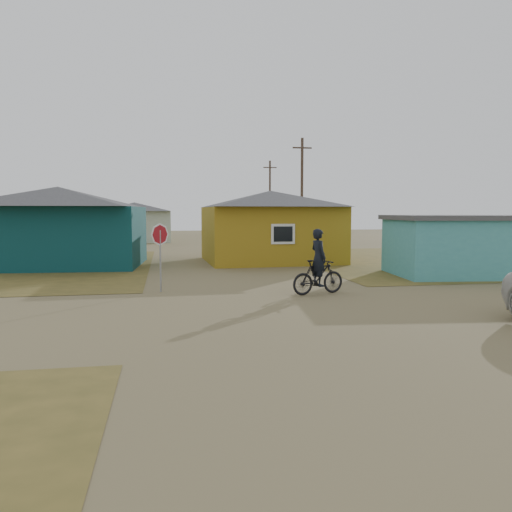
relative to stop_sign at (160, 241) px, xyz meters
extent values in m
plane|color=olive|center=(3.40, -4.28, -1.74)|extent=(120.00, 120.00, 0.00)
cube|color=brown|center=(17.40, 8.72, -1.74)|extent=(20.00, 18.00, 0.00)
cube|color=#0A3337|center=(-5.10, 9.22, -0.24)|extent=(8.40, 6.54, 3.00)
pyramid|color=#39393C|center=(-5.10, 9.22, 1.76)|extent=(8.93, 7.08, 1.00)
cube|color=#9B7917|center=(5.90, 9.72, -0.24)|extent=(7.21, 6.24, 3.00)
pyramid|color=#39393C|center=(5.90, 9.72, 1.71)|extent=(7.72, 6.76, 0.90)
cube|color=silver|center=(5.90, 6.69, -0.09)|extent=(1.20, 0.06, 1.00)
cube|color=black|center=(5.90, 6.66, -0.09)|extent=(0.95, 0.04, 0.75)
cube|color=teal|center=(12.90, 2.22, -0.54)|extent=(6.39, 4.61, 2.40)
cube|color=#39393C|center=(12.90, 2.22, 0.76)|extent=(6.71, 4.93, 0.20)
cube|color=#ADBBA0|center=(-2.60, 29.72, -0.34)|extent=(6.49, 5.60, 2.80)
pyramid|color=#39393C|center=(-2.60, 29.72, 1.46)|extent=(7.04, 6.15, 0.80)
cube|color=tan|center=(13.40, 35.72, -0.34)|extent=(6.41, 5.50, 2.80)
pyramid|color=#39393C|center=(13.40, 35.72, 1.46)|extent=(6.95, 6.05, 0.80)
cube|color=#ADBBA0|center=(-10.60, 41.72, -0.39)|extent=(5.75, 5.28, 2.70)
pyramid|color=#39393C|center=(-10.60, 41.72, 1.31)|extent=(6.28, 5.81, 0.70)
cylinder|color=#46352A|center=(9.90, 17.72, 2.26)|extent=(0.20, 0.20, 8.00)
cube|color=#46352A|center=(9.90, 17.72, 5.56)|extent=(1.40, 0.10, 0.10)
cylinder|color=#46352A|center=(10.90, 33.72, 2.26)|extent=(0.20, 0.20, 8.00)
cube|color=#46352A|center=(10.90, 33.72, 5.56)|extent=(1.40, 0.10, 0.10)
cylinder|color=gray|center=(0.00, 0.00, -0.68)|extent=(0.06, 0.06, 2.12)
imported|color=black|center=(5.18, -1.45, -1.16)|extent=(2.01, 1.03, 1.16)
imported|color=black|center=(5.18, -1.45, -0.51)|extent=(0.62, 0.79, 1.91)
camera|label=1|loc=(0.20, -17.29, 1.01)|focal=35.00mm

